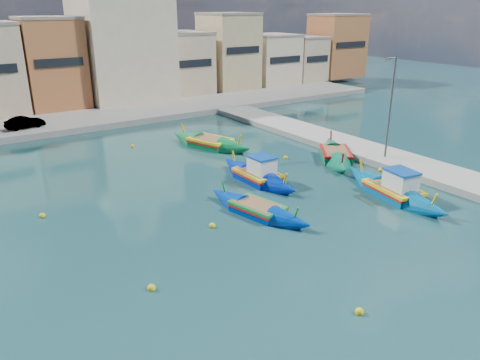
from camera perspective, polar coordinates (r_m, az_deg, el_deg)
name	(u,v)px	position (r m, az deg, el deg)	size (l,w,h in m)	color
ground	(242,260)	(22.58, 0.19, -9.78)	(160.00, 160.00, 0.00)	#153F3E
east_quay	(460,181)	(35.01, 25.28, -0.09)	(4.00, 70.00, 0.50)	gray
north_quay	(61,123)	(50.55, -20.93, 6.48)	(80.00, 8.00, 0.60)	gray
north_townhouses	(98,64)	(58.55, -16.92, 13.38)	(83.20, 7.87, 10.19)	tan
church_block	(121,32)	(59.96, -14.33, 17.06)	(10.00, 10.00, 19.10)	beige
quay_street_lamp	(390,107)	(36.72, 17.81, 8.46)	(1.18, 0.16, 8.00)	#595B60
luzzu_turquoise_cabin	(394,191)	(31.15, 18.23, -1.32)	(3.52, 9.37, 2.94)	#005F99
luzzu_blue_cabin	(258,176)	(32.24, 2.20, 0.48)	(2.13, 8.21, 2.90)	#0024A7
luzzu_cyan_mid	(336,156)	(37.64, 11.58, 2.91)	(7.00, 8.30, 2.61)	#0A714C
luzzu_green	(210,144)	(40.19, -3.65, 4.44)	(4.99, 8.97, 2.75)	#0B783C
luzzu_blue_south	(257,210)	(27.24, 2.14, -3.68)	(3.38, 7.95, 2.24)	#0033A5
mooring_buoys	(223,201)	(28.88, -2.04, -2.56)	(22.70, 27.24, 0.36)	yellow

